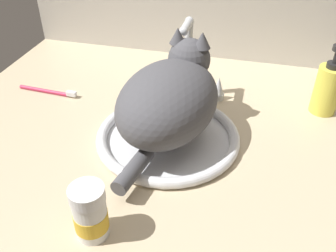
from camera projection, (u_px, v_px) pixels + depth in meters
countertop at (155, 134)px, 88.47cm from camera, size 104.20×83.64×3.00cm
backsplash_wall at (193, 7)px, 112.45cm from camera, size 104.20×2.40×36.30cm
sink_basin at (168, 137)px, 83.62cm from camera, size 32.09×32.09×2.34cm
faucet at (187, 69)px, 95.16cm from camera, size 19.84×9.38×21.42cm
cat at (171, 97)px, 79.19cm from camera, size 24.79×37.45×19.70cm
pill_bottle at (90, 214)px, 60.68cm from camera, size 5.84×5.84×10.52cm
soap_pump_bottle at (327, 88)px, 90.14cm from camera, size 6.23×6.23×17.59cm
toothbrush at (49, 91)px, 100.60cm from camera, size 17.22×2.12×1.70cm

